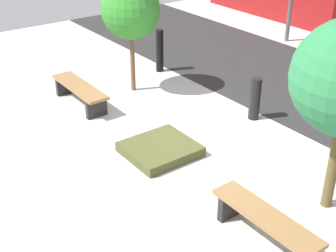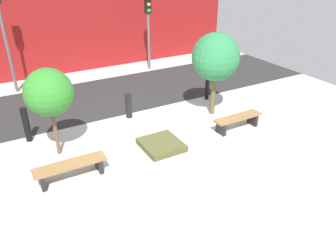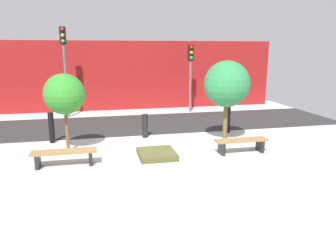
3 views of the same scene
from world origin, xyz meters
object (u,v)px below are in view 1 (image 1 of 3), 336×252
bollard_far_left (160,51)px  tree_behind_left_bench (131,10)px  bench_right (265,222)px  planter_bed (160,149)px  bench_left (80,91)px  bollard_left (255,99)px

bollard_far_left → tree_behind_left_bench: bearing=-62.5°
bench_right → tree_behind_left_bench: tree_behind_left_bench is taller
planter_bed → bollard_far_left: bollard_far_left is taller
bench_left → planter_bed: (2.67, 0.20, -0.23)m
bench_left → planter_bed: 2.68m
tree_behind_left_bench → bollard_far_left: (-0.61, 1.18, -1.30)m
tree_behind_left_bench → bollard_left: tree_behind_left_bench is taller
planter_bed → bollard_far_left: size_ratio=1.11×
bench_left → planter_bed: size_ratio=1.50×
bench_right → bollard_left: 3.67m
tree_behind_left_bench → bollard_left: size_ratio=2.86×
bollard_left → bench_left: bearing=-136.6°
bollard_far_left → bench_left: bearing=-76.3°
bench_left → bench_right: (5.33, 0.00, -0.00)m
bollard_far_left → bollard_left: bearing=0.0°
planter_bed → bollard_left: 2.35m
bench_right → bollard_left: bearing=136.7°
bench_left → tree_behind_left_bench: (0.00, 1.34, 1.52)m
bench_right → planter_bed: size_ratio=1.40×
bench_left → bench_right: bearing=-0.1°
planter_bed → tree_behind_left_bench: bearing=156.8°
bench_left → bollard_far_left: bollard_far_left is taller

